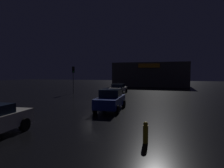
{
  "coord_description": "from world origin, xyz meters",
  "views": [
    {
      "loc": [
        7.22,
        -17.69,
        2.91
      ],
      "look_at": [
        -0.63,
        7.62,
        1.42
      ],
      "focal_mm": 30.59,
      "sensor_mm": 36.0,
      "label": 1
    }
  ],
  "objects_px": {
    "traffic_signal_opposite": "(73,73)",
    "car_far": "(111,100)",
    "store_building": "(151,74)",
    "car_near": "(118,89)",
    "fire_hydrant": "(146,133)"
  },
  "relations": [
    {
      "from": "traffic_signal_opposite",
      "to": "store_building",
      "type": "bearing_deg",
      "value": 66.06
    },
    {
      "from": "fire_hydrant",
      "to": "store_building",
      "type": "bearing_deg",
      "value": 95.32
    },
    {
      "from": "traffic_signal_opposite",
      "to": "car_far",
      "type": "bearing_deg",
      "value": -49.37
    },
    {
      "from": "car_far",
      "to": "car_near",
      "type": "bearing_deg",
      "value": 102.65
    },
    {
      "from": "traffic_signal_opposite",
      "to": "car_far",
      "type": "height_order",
      "value": "traffic_signal_opposite"
    },
    {
      "from": "store_building",
      "to": "car_near",
      "type": "distance_m",
      "value": 18.93
    },
    {
      "from": "traffic_signal_opposite",
      "to": "car_near",
      "type": "height_order",
      "value": "traffic_signal_opposite"
    },
    {
      "from": "store_building",
      "to": "traffic_signal_opposite",
      "type": "xyz_separation_m",
      "value": [
        -9.11,
        -20.51,
        0.37
      ]
    },
    {
      "from": "store_building",
      "to": "traffic_signal_opposite",
      "type": "relative_size",
      "value": 4.17
    },
    {
      "from": "car_far",
      "to": "traffic_signal_opposite",
      "type": "bearing_deg",
      "value": 130.63
    },
    {
      "from": "traffic_signal_opposite",
      "to": "fire_hydrant",
      "type": "xyz_separation_m",
      "value": [
        12.59,
        -16.93,
        -2.56
      ]
    },
    {
      "from": "store_building",
      "to": "fire_hydrant",
      "type": "bearing_deg",
      "value": -84.68
    },
    {
      "from": "car_near",
      "to": "car_far",
      "type": "relative_size",
      "value": 0.94
    },
    {
      "from": "car_near",
      "to": "car_far",
      "type": "distance_m",
      "value": 12.73
    },
    {
      "from": "traffic_signal_opposite",
      "to": "car_far",
      "type": "distance_m",
      "value": 14.03
    }
  ]
}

